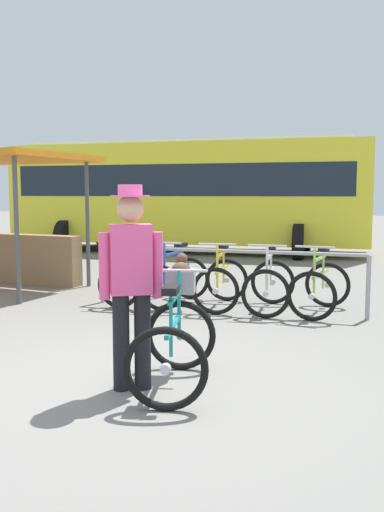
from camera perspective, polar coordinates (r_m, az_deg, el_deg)
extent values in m
plane|color=slate|center=(5.05, -6.88, -12.78)|extent=(80.00, 80.00, 0.00)
cylinder|color=#99999E|center=(8.64, -9.07, -1.89)|extent=(0.06, 0.06, 0.85)
cylinder|color=#99999E|center=(7.72, 17.40, -3.09)|extent=(0.06, 0.06, 0.85)
cylinder|color=#99999E|center=(7.91, 3.43, 0.52)|extent=(3.85, 0.06, 0.05)
torus|color=black|center=(9.10, -4.76, -2.02)|extent=(0.66, 0.08, 0.66)
cylinder|color=#B7B7BC|center=(9.10, -4.76, -2.02)|extent=(0.08, 0.06, 0.08)
torus|color=black|center=(8.17, -7.44, -3.01)|extent=(0.66, 0.08, 0.66)
cylinder|color=#B7B7BC|center=(8.17, -7.44, -3.01)|extent=(0.08, 0.06, 0.08)
cube|color=teal|center=(8.60, -6.04, -1.01)|extent=(0.04, 0.92, 0.04)
cube|color=teal|center=(8.53, -6.19, 0.45)|extent=(0.04, 0.61, 0.04)
cylinder|color=teal|center=(8.76, -5.57, -0.54)|extent=(0.03, 0.03, 0.55)
cube|color=black|center=(8.73, -5.59, 1.25)|extent=(0.12, 0.24, 0.06)
cylinder|color=teal|center=(8.24, -7.11, -0.72)|extent=(0.03, 0.03, 0.63)
cylinder|color=#B7B7BC|center=(8.21, -7.14, 1.47)|extent=(0.52, 0.03, 0.03)
torus|color=black|center=(8.84, -0.25, -2.25)|extent=(0.66, 0.14, 0.66)
cylinder|color=#B7B7BC|center=(8.84, -0.25, -2.25)|extent=(0.09, 0.07, 0.08)
torus|color=black|center=(7.92, -3.18, -3.26)|extent=(0.66, 0.14, 0.66)
cylinder|color=#B7B7BC|center=(7.92, -3.18, -3.26)|extent=(0.09, 0.07, 0.08)
cube|color=#2D56B7|center=(8.35, -1.64, -1.20)|extent=(0.12, 0.92, 0.04)
cube|color=#2D56B7|center=(8.27, -1.79, 0.30)|extent=(0.09, 0.61, 0.04)
cylinder|color=#2D56B7|center=(8.50, -1.12, -0.72)|extent=(0.03, 0.03, 0.55)
cube|color=black|center=(8.47, -1.13, 1.13)|extent=(0.14, 0.25, 0.06)
cylinder|color=#2D56B7|center=(7.99, -2.81, -0.90)|extent=(0.03, 0.03, 0.63)
cylinder|color=#B7B7BC|center=(7.95, -2.82, 1.35)|extent=(0.52, 0.08, 0.03)
torus|color=black|center=(8.67, 3.54, -2.43)|extent=(0.67, 0.15, 0.66)
cylinder|color=#B7B7BC|center=(8.67, 3.54, -2.43)|extent=(0.09, 0.07, 0.08)
torus|color=black|center=(7.68, 2.39, -3.57)|extent=(0.67, 0.15, 0.66)
cylinder|color=#B7B7BC|center=(7.68, 2.39, -3.57)|extent=(0.09, 0.07, 0.08)
cube|color=yellow|center=(8.14, 3.01, -1.40)|extent=(0.12, 0.92, 0.04)
cube|color=yellow|center=(8.06, 2.96, 0.14)|extent=(0.09, 0.61, 0.04)
cylinder|color=yellow|center=(8.31, 3.22, -0.89)|extent=(0.03, 0.03, 0.55)
cube|color=black|center=(8.28, 3.23, 1.00)|extent=(0.14, 0.25, 0.06)
cylinder|color=yellow|center=(7.75, 2.56, -1.12)|extent=(0.03, 0.03, 0.63)
cylinder|color=#B7B7BC|center=(7.71, 2.57, 1.20)|extent=(0.52, 0.08, 0.03)
torus|color=black|center=(8.53, 8.18, -2.63)|extent=(0.66, 0.12, 0.66)
cylinder|color=#B7B7BC|center=(8.53, 8.18, -2.63)|extent=(0.08, 0.07, 0.08)
torus|color=black|center=(7.53, 7.47, -3.82)|extent=(0.66, 0.12, 0.66)
cylinder|color=#B7B7BC|center=(7.53, 7.47, -3.82)|extent=(0.08, 0.07, 0.08)
cube|color=silver|center=(7.99, 7.87, -1.60)|extent=(0.10, 0.92, 0.04)
cube|color=silver|center=(7.91, 7.86, -0.03)|extent=(0.08, 0.61, 0.04)
cylinder|color=silver|center=(8.17, 8.00, -1.07)|extent=(0.03, 0.03, 0.55)
cube|color=black|center=(8.14, 8.03, 0.85)|extent=(0.14, 0.25, 0.06)
cylinder|color=silver|center=(7.60, 7.60, -1.32)|extent=(0.03, 0.03, 0.63)
cylinder|color=#B7B7BC|center=(7.56, 7.63, 1.05)|extent=(0.52, 0.07, 0.03)
torus|color=black|center=(8.43, 13.56, -2.85)|extent=(0.67, 0.17, 0.66)
cylinder|color=#B7B7BC|center=(8.43, 13.56, -2.85)|extent=(0.09, 0.07, 0.08)
torus|color=black|center=(7.45, 12.02, -4.01)|extent=(0.67, 0.17, 0.66)
cylinder|color=#B7B7BC|center=(7.45, 12.02, -4.01)|extent=(0.09, 0.07, 0.08)
cube|color=#9ED14C|center=(7.90, 12.88, -1.79)|extent=(0.15, 0.92, 0.04)
cube|color=#9ED14C|center=(7.83, 12.84, -0.20)|extent=(0.11, 0.61, 0.04)
cylinder|color=#9ED14C|center=(8.07, 13.15, -1.26)|extent=(0.03, 0.03, 0.55)
cube|color=black|center=(8.04, 13.20, 0.68)|extent=(0.15, 0.25, 0.06)
cylinder|color=#9ED14C|center=(7.52, 12.28, -1.49)|extent=(0.03, 0.03, 0.63)
cylinder|color=#B7B7BC|center=(7.48, 12.34, 0.90)|extent=(0.52, 0.09, 0.03)
torus|color=black|center=(4.35, -2.70, -11.35)|extent=(0.66, 0.20, 0.66)
cylinder|color=#B7B7BC|center=(4.35, -2.70, -11.35)|extent=(0.09, 0.08, 0.08)
torus|color=black|center=(5.32, -1.15, -8.03)|extent=(0.66, 0.20, 0.66)
cylinder|color=#B7B7BC|center=(5.32, -1.15, -8.03)|extent=(0.09, 0.08, 0.08)
cube|color=teal|center=(4.78, -1.86, -6.93)|extent=(0.23, 0.90, 0.04)
cube|color=teal|center=(4.78, -1.79, -4.17)|extent=(0.17, 0.61, 0.04)
cylinder|color=teal|center=(4.59, -2.15, -6.85)|extent=(0.03, 0.03, 0.55)
cube|color=black|center=(4.53, -2.16, -3.46)|extent=(0.17, 0.26, 0.06)
cylinder|color=teal|center=(5.13, -1.31, -4.96)|extent=(0.03, 0.03, 0.63)
cylinder|color=#B7B7BC|center=(5.08, -1.32, -1.48)|extent=(0.51, 0.14, 0.03)
cube|color=gray|center=(5.24, -1.14, -2.57)|extent=(0.30, 0.25, 0.22)
ellipsoid|color=#4C3828|center=(5.22, -1.14, -1.48)|extent=(0.21, 0.19, 0.16)
sphere|color=#4C3828|center=(5.29, -1.04, -0.29)|extent=(0.11, 0.11, 0.11)
cylinder|color=black|center=(4.83, -5.03, -8.58)|extent=(0.14, 0.14, 0.82)
cylinder|color=black|center=(4.81, -7.18, -8.66)|extent=(0.14, 0.14, 0.82)
cube|color=#E54C8C|center=(4.69, -6.20, -0.33)|extent=(0.39, 0.34, 0.58)
cylinder|color=#E54C8C|center=(4.70, -3.50, -0.90)|extent=(0.09, 0.09, 0.55)
cylinder|color=#E54C8C|center=(4.66, -8.87, -1.02)|extent=(0.09, 0.09, 0.55)
sphere|color=tan|center=(4.66, -6.27, 4.81)|extent=(0.22, 0.22, 0.22)
cylinder|color=#E05999|center=(4.66, -6.28, 6.04)|extent=(0.32, 0.32, 0.02)
cylinder|color=#E05999|center=(4.66, -6.29, 6.66)|extent=(0.20, 0.20, 0.09)
cube|color=yellow|center=(16.11, -0.42, 6.35)|extent=(10.07, 2.82, 2.70)
cube|color=#19232D|center=(16.12, -0.42, 7.59)|extent=(9.28, 2.81, 0.84)
cube|color=silver|center=(16.17, -0.43, 11.28)|extent=(9.07, 2.54, 0.08)
cylinder|color=black|center=(16.25, -12.76, 1.96)|extent=(0.28, 0.91, 0.90)
cylinder|color=black|center=(18.47, -9.05, 2.55)|extent=(0.28, 0.91, 0.90)
cylinder|color=black|center=(14.32, 10.73, 1.43)|extent=(0.28, 0.91, 0.90)
cylinder|color=black|center=(16.81, 11.50, 2.13)|extent=(0.28, 0.91, 0.90)
cylinder|color=#4C4C51|center=(10.15, -10.53, 3.13)|extent=(0.07, 0.07, 2.20)
cylinder|color=#4C4C51|center=(8.74, -17.33, 2.44)|extent=(0.07, 0.07, 2.20)
cube|color=olive|center=(10.88, -16.53, -0.25)|extent=(2.36, 0.58, 0.90)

